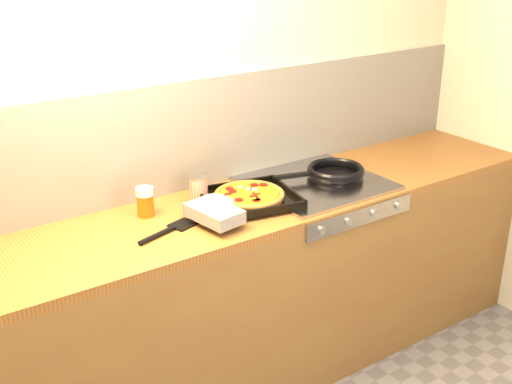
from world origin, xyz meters
TOP-DOWN VIEW (x-y plane):
  - room_shell at (0.00, 1.39)m, footprint 3.20×3.20m
  - counter_run at (0.00, 1.10)m, footprint 3.20×0.62m
  - stovetop at (0.45, 1.10)m, footprint 0.60×0.56m
  - pizza_on_tray at (0.00, 1.06)m, footprint 0.54×0.43m
  - frying_pan at (0.56, 1.09)m, footprint 0.47×0.33m
  - tomato_can at (-0.09, 1.24)m, footprint 0.10×0.10m
  - juice_glass at (-0.35, 1.23)m, footprint 0.08×0.08m
  - wooden_spoon at (0.15, 1.26)m, footprint 0.30×0.10m
  - black_spatula at (-0.35, 1.03)m, footprint 0.28×0.13m

SIDE VIEW (x-z plane):
  - counter_run at x=0.00m, z-range 0.00..0.90m
  - stovetop at x=0.45m, z-range 0.90..0.92m
  - black_spatula at x=-0.35m, z-range 0.90..0.92m
  - wooden_spoon at x=0.15m, z-range 0.90..0.92m
  - frying_pan at x=0.56m, z-range 0.92..0.96m
  - pizza_on_tray at x=0.00m, z-range 0.91..0.98m
  - tomato_can at x=-0.09m, z-range 0.90..1.01m
  - juice_glass at x=-0.35m, z-range 0.90..1.02m
  - room_shell at x=0.00m, z-range -0.45..2.75m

